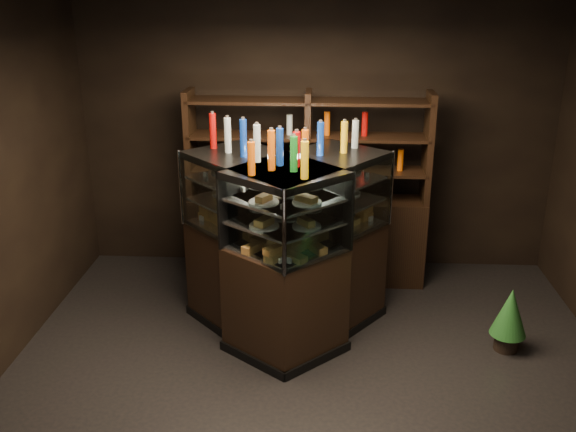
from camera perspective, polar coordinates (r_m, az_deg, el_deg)
name	(u,v)px	position (r m, az deg, el deg)	size (l,w,h in m)	color
ground	(309,393)	(5.17, 1.92, -15.45)	(5.00, 5.00, 0.00)	black
room_shell	(313,150)	(4.33, 2.22, 5.87)	(5.02, 5.02, 3.01)	black
display_case	(286,278)	(5.70, -0.21, -5.52)	(1.92, 1.62, 1.62)	black
food_display	(286,205)	(5.43, -0.22, 0.95)	(1.42, 1.15, 0.49)	gold
bottles_top	(285,144)	(5.28, -0.22, 6.41)	(1.24, 1.01, 0.30)	yellow
potted_conifer	(510,311)	(5.81, 19.15, -7.99)	(0.31, 0.31, 0.66)	black
back_shelving	(307,225)	(6.69, 1.71, -0.81)	(2.43, 0.44, 2.00)	black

